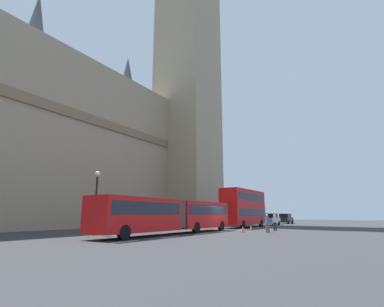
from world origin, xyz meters
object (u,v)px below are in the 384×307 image
(double_decker_bus, at_px, (244,207))
(clock_tower, at_px, (188,28))
(articulated_bus, at_px, (173,214))
(traffic_cone_east, at_px, (266,227))
(sedan_trailing, at_px, (286,219))
(traffic_cone_west, at_px, (243,229))
(traffic_cone_middle, at_px, (251,228))
(pedestrian_by_kerb, at_px, (275,222))
(street_lamp, at_px, (96,197))
(sedan_lead, at_px, (271,219))
(pedestrian_near_cones, at_px, (267,223))

(double_decker_bus, bearing_deg, clock_tower, 61.82)
(articulated_bus, relative_size, double_decker_bus, 1.71)
(clock_tower, bearing_deg, traffic_cone_east, -120.86)
(sedan_trailing, xyz_separation_m, traffic_cone_west, (-30.33, -4.01, -0.63))
(traffic_cone_middle, xyz_separation_m, traffic_cone_east, (3.31, -0.59, 0.00))
(sedan_trailing, xyz_separation_m, traffic_cone_east, (-23.33, -4.01, -0.63))
(pedestrian_by_kerb, bearing_deg, sedan_trailing, 12.65)
(sedan_trailing, height_order, traffic_cone_east, sedan_trailing)
(clock_tower, relative_size, street_lamp, 14.27)
(articulated_bus, height_order, traffic_cone_west, articulated_bus)
(double_decker_bus, height_order, street_lamp, street_lamp)
(double_decker_bus, xyz_separation_m, street_lamp, (-20.82, 4.50, 0.35))
(clock_tower, relative_size, traffic_cone_middle, 129.62)
(traffic_cone_west, bearing_deg, articulated_bus, 144.66)
(traffic_cone_west, relative_size, traffic_cone_middle, 1.00)
(clock_tower, height_order, sedan_trailing, clock_tower)
(traffic_cone_east, relative_size, street_lamp, 0.11)
(clock_tower, height_order, pedestrian_by_kerb, clock_tower)
(articulated_bus, relative_size, sedan_lead, 3.88)
(articulated_bus, bearing_deg, pedestrian_near_cones, -45.81)
(sedan_lead, distance_m, pedestrian_by_kerb, 18.54)
(traffic_cone_middle, relative_size, street_lamp, 0.11)
(clock_tower, relative_size, traffic_cone_east, 129.62)
(sedan_trailing, bearing_deg, traffic_cone_middle, -172.68)
(traffic_cone_west, height_order, street_lamp, street_lamp)
(articulated_bus, xyz_separation_m, street_lamp, (-4.74, 4.51, 1.31))
(sedan_trailing, bearing_deg, pedestrian_near_cones, -168.08)
(traffic_cone_west, relative_size, pedestrian_by_kerb, 0.34)
(sedan_lead, height_order, street_lamp, street_lamp)
(double_decker_bus, relative_size, traffic_cone_west, 17.20)
(pedestrian_near_cones, bearing_deg, traffic_cone_east, 19.30)
(traffic_cone_east, distance_m, pedestrian_by_kerb, 3.31)
(clock_tower, distance_m, pedestrian_by_kerb, 45.39)
(double_decker_bus, bearing_deg, sedan_lead, 0.22)
(pedestrian_by_kerb, bearing_deg, traffic_cone_middle, 104.39)
(sedan_lead, bearing_deg, street_lamp, 172.16)
(traffic_cone_west, bearing_deg, double_decker_bus, 21.65)
(sedan_lead, xyz_separation_m, traffic_cone_west, (-21.87, -4.14, -0.63))
(sedan_lead, distance_m, pedestrian_near_cones, 22.38)
(sedan_lead, bearing_deg, sedan_trailing, -0.85)
(street_lamp, bearing_deg, double_decker_bus, -12.21)
(street_lamp, distance_m, pedestrian_by_kerb, 18.25)
(traffic_cone_west, distance_m, pedestrian_by_kerb, 4.73)
(pedestrian_near_cones, bearing_deg, sedan_trailing, 11.92)
(street_lamp, bearing_deg, sedan_trailing, -6.41)
(articulated_bus, relative_size, sedan_trailing, 3.88)
(clock_tower, distance_m, pedestrian_near_cones, 46.89)
(street_lamp, bearing_deg, clock_tower, 18.52)
(articulated_bus, bearing_deg, traffic_cone_west, -35.34)
(sedan_trailing, relative_size, street_lamp, 0.83)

